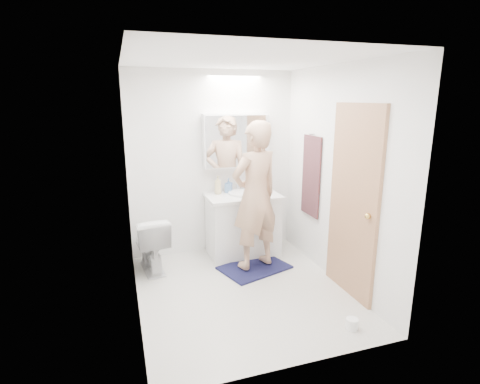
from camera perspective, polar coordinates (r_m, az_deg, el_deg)
name	(u,v)px	position (r m, az deg, el deg)	size (l,w,h in m)	color
floor	(243,291)	(4.24, 0.42, -14.77)	(2.50, 2.50, 0.00)	silver
ceiling	(243,59)	(3.73, 0.49, 19.56)	(2.50, 2.50, 0.00)	white
wall_back	(213,164)	(4.98, -4.14, 4.30)	(2.50, 2.50, 0.00)	white
wall_front	(299,221)	(2.69, 8.99, -4.39)	(2.50, 2.50, 0.00)	white
wall_left	(130,192)	(3.62, -16.30, 0.00)	(2.50, 2.50, 0.00)	white
wall_right	(337,177)	(4.28, 14.58, 2.24)	(2.50, 2.50, 0.00)	white
vanity_cabinet	(243,226)	(5.01, 0.43, -5.19)	(0.90, 0.55, 0.78)	silver
countertop	(243,196)	(4.89, 0.44, -0.66)	(0.95, 0.58, 0.04)	white
sink_basin	(242,193)	(4.91, 0.33, -0.18)	(0.36, 0.36, 0.03)	white
faucet	(238,185)	(5.07, -0.35, 1.04)	(0.02, 0.02, 0.16)	silver
medicine_cabinet	(236,141)	(4.95, -0.59, 7.78)	(0.88, 0.14, 0.70)	white
mirror_panel	(238,141)	(4.88, -0.32, 7.68)	(0.84, 0.01, 0.66)	silver
toilet	(151,243)	(4.70, -13.41, -7.57)	(0.38, 0.67, 0.68)	white
bath_rug	(254,268)	(4.73, 2.21, -11.39)	(0.80, 0.55, 0.02)	#17133C
person	(255,196)	(4.41, 2.32, -0.61)	(0.64, 0.42, 1.76)	tan
door	(353,203)	(4.03, 16.82, -1.56)	(0.04, 0.80, 2.00)	tan
door_knob	(368,216)	(3.79, 18.84, -3.49)	(0.06, 0.06, 0.06)	gold
towel	(311,176)	(4.75, 10.74, 2.37)	(0.02, 0.42, 1.00)	#13223B
towel_hook	(312,134)	(4.67, 10.89, 8.62)	(0.02, 0.02, 0.07)	silver
soap_bottle_a	(218,185)	(4.91, -3.37, 1.10)	(0.09, 0.09, 0.24)	#CDBA84
soap_bottle_b	(229,185)	(4.99, -1.75, 1.00)	(0.09, 0.09, 0.19)	#517AAE
toothbrush_cup	(252,188)	(5.08, 1.87, 0.69)	(0.10, 0.10, 0.09)	#4151C5
toilet_paper_roll	(352,324)	(3.76, 16.63, -18.63)	(0.11, 0.11, 0.10)	white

